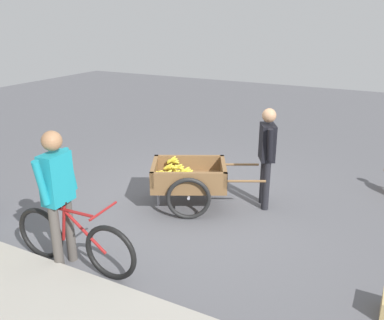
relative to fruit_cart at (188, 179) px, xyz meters
The scene contains 6 objects.
ground_plane 0.45m from the fruit_cart, 163.82° to the right, with size 24.00×24.00×0.00m, color #56565B.
fruit_cart is the anchor object (origin of this frame).
vendor_person 1.25m from the fruit_cart, 153.00° to the right, with size 0.33×0.55×1.53m.
bicycle 2.08m from the fruit_cart, 79.15° to the left, with size 1.66×0.46×0.85m.
cyclist_person 2.19m from the fruit_cart, 75.16° to the left, with size 0.22×0.60×1.63m.
plastic_bucket 1.25m from the fruit_cart, 50.56° to the right, with size 0.23×0.23×0.24m, color orange.
Camera 1 is at (-2.56, 5.01, 2.77)m, focal length 37.73 mm.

